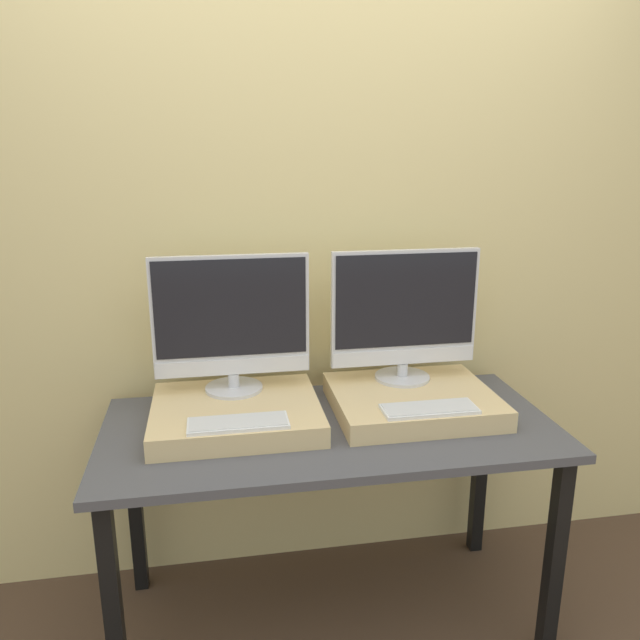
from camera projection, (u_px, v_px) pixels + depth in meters
name	position (u px, v px, depth m)	size (l,w,h in m)	color
wall_back	(309.00, 252.00, 2.37)	(8.00, 0.04, 2.60)	#DBC684
workbench	(330.00, 448.00, 2.13)	(1.52, 0.71, 0.78)	#47474C
wooden_riser_left	(236.00, 413.00, 2.11)	(0.56, 0.48, 0.07)	#D6B77F
monitor_left	(231.00, 322.00, 2.15)	(0.54, 0.20, 0.48)	silver
keyboard_left	(238.00, 423.00, 1.93)	(0.31, 0.12, 0.01)	silver
wooden_riser_right	(412.00, 401.00, 2.21)	(0.56, 0.48, 0.07)	#D6B77F
monitor_right	(405.00, 314.00, 2.25)	(0.54, 0.20, 0.48)	silver
keyboard_right	(429.00, 409.00, 2.04)	(0.31, 0.12, 0.01)	silver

